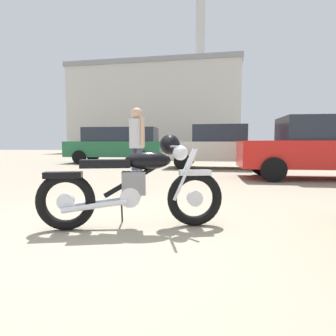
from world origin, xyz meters
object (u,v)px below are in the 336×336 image
vintage_motorcycle (137,184)px  bystander (137,140)px  blue_hatchback_right (219,147)px  dark_sedan_left (117,144)px  white_estate_far (319,148)px

vintage_motorcycle → bystander: size_ratio=1.22×
bystander → blue_hatchback_right: blue_hatchback_right is taller
vintage_motorcycle → bystander: bearing=88.9°
dark_sedan_left → white_estate_far: dark_sedan_left is taller
dark_sedan_left → white_estate_far: (7.50, -5.63, -0.10)m
vintage_motorcycle → blue_hatchback_right: size_ratio=0.48×
bystander → dark_sedan_left: dark_sedan_left is taller
vintage_motorcycle → bystander: bystander is taller
dark_sedan_left → white_estate_far: bearing=141.1°
bystander → dark_sedan_left: 8.93m
white_estate_far → dark_sedan_left: bearing=-38.0°
blue_hatchback_right → dark_sedan_left: size_ratio=0.89×
vintage_motorcycle → blue_hatchback_right: 8.54m
dark_sedan_left → vintage_motorcycle: bearing=107.4°
vintage_motorcycle → white_estate_far: bearing=39.3°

